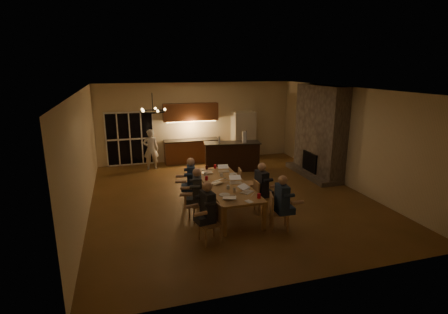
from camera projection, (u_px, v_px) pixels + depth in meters
floor at (230, 197)px, 10.57m from camera, size 9.00×9.00×0.00m
back_wall at (197, 122)px, 14.35m from camera, size 8.00×0.04×3.20m
left_wall at (82, 155)px, 9.05m from camera, size 0.04×9.00×3.20m
right_wall at (348, 137)px, 11.27m from camera, size 0.04×9.00×3.20m
ceiling at (230, 89)px, 9.75m from camera, size 8.00×9.00×0.04m
french_doors at (130, 139)px, 13.70m from camera, size 1.86×0.08×2.10m
fireplace at (320, 131)px, 12.30m from camera, size 0.58×2.50×3.20m
kitchenette at (191, 133)px, 14.07m from camera, size 2.24×0.68×2.40m
refrigerator at (243, 135)px, 14.69m from camera, size 0.90×0.68×2.00m
dining_table at (226, 196)px, 9.57m from camera, size 1.10×3.16×0.75m
bar_island at (232, 156)px, 13.11m from camera, size 2.18×1.03×1.08m
chair_left_near at (210, 223)px, 7.76m from camera, size 0.51×0.51×0.89m
chair_left_mid at (198, 204)px, 8.87m from camera, size 0.50×0.50×0.89m
chair_left_far at (191, 190)px, 9.80m from camera, size 0.49×0.49×0.89m
chair_right_near at (279, 212)px, 8.36m from camera, size 0.55×0.55×0.89m
chair_right_mid at (263, 196)px, 9.37m from camera, size 0.46×0.46×0.89m
chair_right_far at (247, 183)px, 10.40m from camera, size 0.50×0.50×0.89m
person_left_near at (208, 211)px, 7.79m from camera, size 0.70×0.70×1.38m
person_right_near at (282, 203)px, 8.23m from camera, size 0.63×0.63×1.38m
person_left_mid at (197, 194)px, 8.83m from camera, size 0.70×0.70×1.38m
person_right_mid at (261, 188)px, 9.28m from camera, size 0.66×0.66×1.38m
person_left_far at (191, 182)px, 9.79m from camera, size 0.69×0.69×1.38m
standing_person at (151, 149)px, 13.19m from camera, size 0.59×0.41×1.55m
chandelier at (153, 111)px, 8.58m from camera, size 0.62×0.62×0.03m
laptop_a at (230, 194)px, 8.37m from camera, size 0.40×0.37×0.23m
laptop_b at (247, 188)px, 8.76m from camera, size 0.42×0.42×0.23m
laptop_c at (216, 179)px, 9.43m from camera, size 0.42×0.40×0.23m
laptop_d at (236, 179)px, 9.46m from camera, size 0.36×0.32×0.23m
laptop_e at (207, 169)px, 10.34m from camera, size 0.35×0.31×0.23m
laptop_f at (224, 168)px, 10.49m from camera, size 0.35×0.32×0.23m
mug_front at (228, 187)px, 9.01m from camera, size 0.09×0.09×0.10m
mug_mid at (221, 175)px, 10.03m from camera, size 0.08×0.08×0.10m
mug_back at (206, 174)px, 10.09m from camera, size 0.09×0.09×0.10m
redcup_near at (259, 196)px, 8.38m from camera, size 0.09×0.09×0.12m
redcup_mid at (206, 178)px, 9.71m from camera, size 0.08×0.08×0.12m
redcup_far at (215, 166)px, 10.84m from camera, size 0.08×0.08×0.12m
can_silver at (234, 190)px, 8.76m from camera, size 0.07×0.07×0.12m
can_cola at (207, 167)px, 10.72m from camera, size 0.07×0.07×0.12m
can_right at (235, 177)px, 9.85m from camera, size 0.07×0.07×0.12m
plate_near at (245, 188)px, 9.10m from camera, size 0.24×0.24×0.02m
plate_left at (225, 195)px, 8.59m from camera, size 0.27×0.27×0.02m
plate_far at (233, 174)px, 10.25m from camera, size 0.23×0.23×0.02m
notepad at (249, 201)px, 8.18m from camera, size 0.20×0.23×0.01m
bar_bottle at (219, 140)px, 12.84m from camera, size 0.07×0.07×0.24m
bar_blender at (244, 137)px, 12.90m from camera, size 0.15×0.15×0.41m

